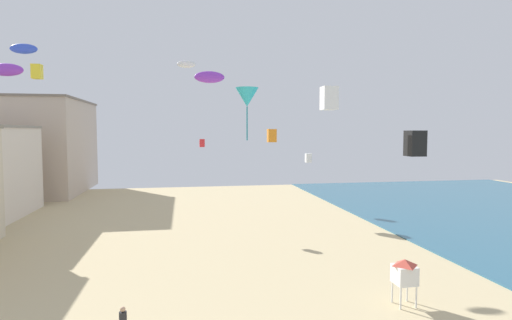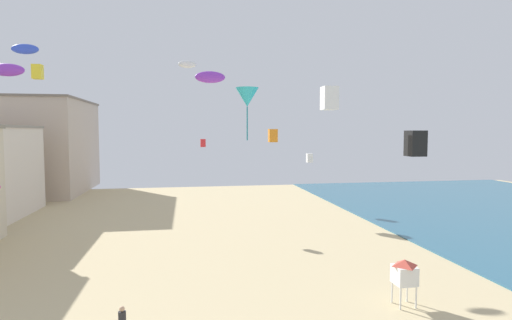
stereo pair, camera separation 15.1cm
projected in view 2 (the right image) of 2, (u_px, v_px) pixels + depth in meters
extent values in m
cube|color=#C6B29E|center=(35.00, 147.00, 63.64)|extent=(15.25, 19.65, 14.16)
cube|color=slate|center=(33.00, 100.00, 63.15)|extent=(15.55, 20.04, 0.30)
cylinder|color=#262628|center=(122.00, 318.00, 18.34)|extent=(0.34, 0.34, 0.60)
sphere|color=tan|center=(122.00, 309.00, 18.31)|extent=(0.24, 0.24, 0.24)
cylinder|color=white|center=(400.00, 299.00, 21.69)|extent=(0.10, 0.10, 1.20)
cylinder|color=white|center=(416.00, 297.00, 21.84)|extent=(0.10, 0.10, 1.20)
cylinder|color=white|center=(392.00, 292.00, 22.57)|extent=(0.10, 0.10, 1.20)
cylinder|color=white|center=(407.00, 291.00, 22.73)|extent=(0.10, 0.10, 1.20)
cube|color=white|center=(404.00, 275.00, 22.13)|extent=(1.10, 1.10, 1.00)
pyramid|color=#D14C3D|center=(405.00, 263.00, 22.09)|extent=(1.10, 1.10, 0.35)
ellipsoid|color=blue|center=(25.00, 49.00, 33.60)|extent=(2.14, 0.59, 0.83)
ellipsoid|color=purple|center=(210.00, 77.00, 34.15)|extent=(2.51, 0.70, 0.98)
cube|color=black|center=(415.00, 143.00, 25.81)|extent=(1.03, 1.03, 1.62)
cube|color=white|center=(329.00, 98.00, 28.66)|extent=(1.04, 1.04, 1.63)
cube|color=orange|center=(273.00, 136.00, 46.21)|extent=(0.94, 0.94, 1.48)
ellipsoid|color=purple|center=(7.00, 70.00, 30.54)|extent=(2.44, 0.68, 0.95)
ellipsoid|color=white|center=(187.00, 64.00, 37.70)|extent=(1.72, 0.48, 0.67)
cube|color=red|center=(203.00, 143.00, 40.87)|extent=(0.50, 0.50, 0.79)
cone|color=#2DB7CC|center=(247.00, 97.00, 27.04)|extent=(1.53, 1.53, 1.25)
cylinder|color=teal|center=(247.00, 124.00, 27.15)|extent=(0.08, 0.08, 2.22)
cube|color=yellow|center=(38.00, 72.00, 24.18)|extent=(0.54, 0.54, 0.85)
cube|color=white|center=(310.00, 158.00, 49.49)|extent=(0.68, 0.68, 1.07)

